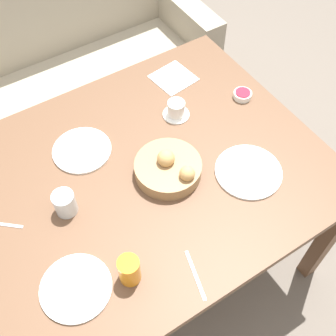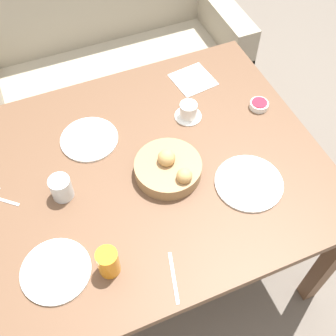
# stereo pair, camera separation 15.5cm
# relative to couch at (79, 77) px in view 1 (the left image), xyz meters

# --- Properties ---
(ground_plane) EXTENTS (10.00, 10.00, 0.00)m
(ground_plane) POSITION_rel_couch_xyz_m (-0.17, -1.09, -0.32)
(ground_plane) COLOR #6B6056
(dining_table) EXTENTS (1.36, 1.09, 0.75)m
(dining_table) POSITION_rel_couch_xyz_m (-0.17, -1.09, 0.35)
(dining_table) COLOR brown
(dining_table) RESTS_ON ground_plane
(couch) EXTENTS (1.54, 0.70, 0.88)m
(couch) POSITION_rel_couch_xyz_m (0.00, 0.00, 0.00)
(couch) COLOR #9E937F
(couch) RESTS_ON ground_plane
(bread_basket) EXTENTS (0.25, 0.25, 0.11)m
(bread_basket) POSITION_rel_couch_xyz_m (-0.09, -1.15, 0.47)
(bread_basket) COLOR #99754C
(bread_basket) RESTS_ON dining_table
(plate_near_left) EXTENTS (0.23, 0.23, 0.01)m
(plate_near_left) POSITION_rel_couch_xyz_m (-0.57, -1.36, 0.44)
(plate_near_left) COLOR white
(plate_near_left) RESTS_ON dining_table
(plate_near_right) EXTENTS (0.25, 0.25, 0.01)m
(plate_near_right) POSITION_rel_couch_xyz_m (0.16, -1.30, 0.44)
(plate_near_right) COLOR white
(plate_near_right) RESTS_ON dining_table
(plate_far_center) EXTENTS (0.23, 0.23, 0.01)m
(plate_far_center) POSITION_rel_couch_xyz_m (-0.32, -0.88, 0.44)
(plate_far_center) COLOR white
(plate_far_center) RESTS_ON dining_table
(juice_glass) EXTENTS (0.07, 0.07, 0.11)m
(juice_glass) POSITION_rel_couch_xyz_m (-0.41, -1.42, 0.49)
(juice_glass) COLOR orange
(juice_glass) RESTS_ON dining_table
(water_tumbler) EXTENTS (0.08, 0.08, 0.09)m
(water_tumbler) POSITION_rel_couch_xyz_m (-0.48, -1.09, 0.48)
(water_tumbler) COLOR silver
(water_tumbler) RESTS_ON dining_table
(coffee_cup) EXTENTS (0.11, 0.11, 0.07)m
(coffee_cup) POSITION_rel_couch_xyz_m (0.10, -0.91, 0.47)
(coffee_cup) COLOR white
(coffee_cup) RESTS_ON dining_table
(jam_bowl_berry) EXTENTS (0.08, 0.08, 0.03)m
(jam_bowl_berry) POSITION_rel_couch_xyz_m (0.39, -0.98, 0.45)
(jam_bowl_berry) COLOR white
(jam_bowl_berry) RESTS_ON dining_table
(fork_silver) EXTENTS (0.05, 0.17, 0.00)m
(fork_silver) POSITION_rel_couch_xyz_m (-0.23, -1.53, 0.44)
(fork_silver) COLOR #B7B7BC
(fork_silver) RESTS_ON dining_table
(napkin) EXTENTS (0.19, 0.19, 0.00)m
(napkin) POSITION_rel_couch_xyz_m (0.21, -0.72, 0.44)
(napkin) COLOR white
(napkin) RESTS_ON dining_table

